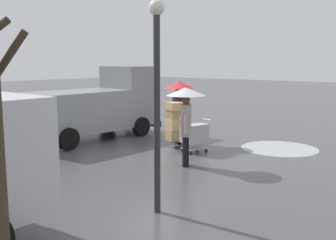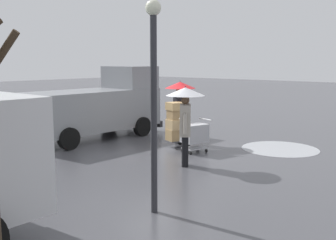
% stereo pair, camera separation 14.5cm
% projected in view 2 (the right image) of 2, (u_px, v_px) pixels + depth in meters
% --- Properties ---
extents(ground_plane, '(90.00, 90.00, 0.00)m').
position_uv_depth(ground_plane, '(165.00, 151.00, 12.44)').
color(ground_plane, '#4C4C51').
extents(slush_patch_under_van, '(2.44, 2.44, 0.01)m').
position_uv_depth(slush_patch_under_van, '(280.00, 149.00, 12.80)').
color(slush_patch_under_van, '#ADAFB5').
rests_on(slush_patch_under_van, ground).
extents(cargo_van_parked_right, '(2.32, 5.40, 2.60)m').
position_uv_depth(cargo_van_parked_right, '(97.00, 106.00, 14.50)').
color(cargo_van_parked_right, gray).
rests_on(cargo_van_parked_right, ground).
extents(shopping_cart_vendor, '(0.75, 0.93, 1.02)m').
position_uv_depth(shopping_cart_vendor, '(195.00, 134.00, 12.23)').
color(shopping_cart_vendor, '#B2B2B7').
rests_on(shopping_cart_vendor, ground).
extents(hand_dolly_boxes, '(0.72, 0.83, 1.48)m').
position_uv_depth(hand_dolly_boxes, '(176.00, 122.00, 12.95)').
color(hand_dolly_boxes, '#515156').
rests_on(hand_dolly_boxes, ground).
extents(pedestrian_pink_side, '(1.04, 1.04, 2.15)m').
position_uv_depth(pedestrian_pink_side, '(185.00, 107.00, 10.55)').
color(pedestrian_pink_side, black).
rests_on(pedestrian_pink_side, ground).
extents(pedestrian_black_side, '(1.04, 1.04, 2.15)m').
position_uv_depth(pedestrian_black_side, '(180.00, 97.00, 13.50)').
color(pedestrian_black_side, black).
rests_on(pedestrian_black_side, ground).
extents(street_lamp, '(0.28, 0.28, 3.86)m').
position_uv_depth(street_lamp, '(154.00, 85.00, 7.10)').
color(street_lamp, '#2D2D33').
rests_on(street_lamp, ground).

